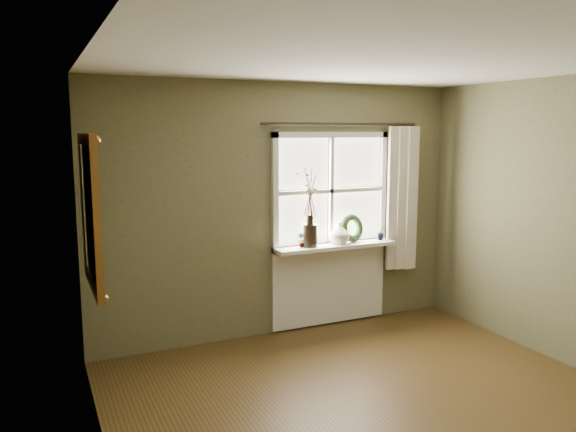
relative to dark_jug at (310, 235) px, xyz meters
The scene contains 14 objects.
ceiling 2.64m from the dark_jug, 96.67° to the right, with size 4.50×4.50×0.00m, color silver.
wall_back 0.40m from the dark_jug, 144.01° to the left, with size 4.00×0.10×2.60m, color brown.
wall_left 3.14m from the dark_jug, 137.31° to the right, with size 0.10×4.50×2.60m, color brown.
window_frame 0.55m from the dark_jug, 19.79° to the left, with size 1.36×0.06×1.24m.
window_sill 0.33m from the dark_jug, ahead, with size 1.36×0.26×0.04m, color white.
window_apron 0.66m from the dark_jug, 20.00° to the left, with size 1.36×0.04×0.88m, color white.
dark_jug is the anchor object (origin of this frame).
cream_vase 0.36m from the dark_jug, ahead, with size 0.22×0.22×0.23m, color silver.
wreath 0.53m from the dark_jug, ahead, with size 0.31×0.31×0.07m, color #253E1B.
potted_plant_left 0.11m from the dark_jug, behind, with size 0.08×0.06×0.16m, color #253E1B.
potted_plant_right 0.88m from the dark_jug, ahead, with size 0.09×0.07×0.16m, color #253E1B.
curtain 1.19m from the dark_jug, ahead, with size 0.36×0.12×1.59m, color beige.
curtain_rod 1.21m from the dark_jug, ahead, with size 0.03×0.03×1.84m, color black.
gilt_mirror 2.38m from the dark_jug, 161.82° to the right, with size 0.10×0.98×1.17m.
Camera 1 is at (-2.35, -2.98, 2.11)m, focal length 35.00 mm.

